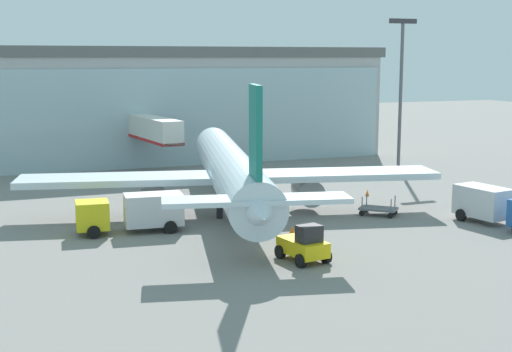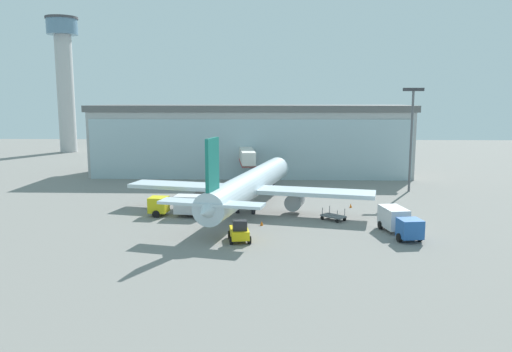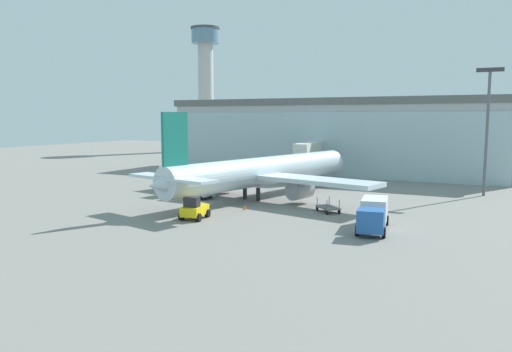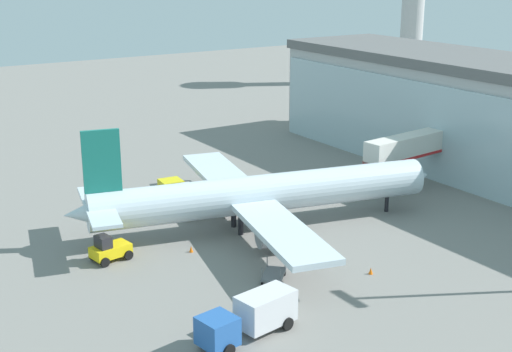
# 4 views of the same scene
# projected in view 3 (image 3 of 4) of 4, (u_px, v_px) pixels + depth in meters

# --- Properties ---
(ground) EXTENTS (240.00, 240.00, 0.00)m
(ground) POSITION_uv_depth(u_px,v_px,m) (235.00, 203.00, 58.20)
(ground) COLOR gray
(terminal_building) EXTENTS (60.39, 15.84, 13.27)m
(terminal_building) POSITION_uv_depth(u_px,v_px,m) (335.00, 136.00, 90.69)
(terminal_building) COLOR #ABABAB
(terminal_building) RESTS_ON ground
(jet_bridge) EXTENTS (3.72, 13.75, 5.99)m
(jet_bridge) POSITION_uv_depth(u_px,v_px,m) (311.00, 151.00, 80.98)
(jet_bridge) COLOR silver
(jet_bridge) RESTS_ON ground
(control_tower) EXTENTS (8.44, 8.44, 36.00)m
(control_tower) POSITION_uv_depth(u_px,v_px,m) (206.00, 78.00, 146.58)
(control_tower) COLOR #B1B1B1
(control_tower) RESTS_ON ground
(apron_light_mast) EXTENTS (3.20, 0.40, 16.13)m
(apron_light_mast) POSITION_uv_depth(u_px,v_px,m) (488.00, 119.00, 62.73)
(apron_light_mast) COLOR #59595E
(apron_light_mast) RESTS_ON ground
(airplane) EXTENTS (32.14, 35.49, 10.53)m
(airplane) POSITION_uv_depth(u_px,v_px,m) (262.00, 172.00, 61.52)
(airplane) COLOR silver
(airplane) RESTS_ON ground
(catering_truck) EXTENTS (7.48, 3.07, 2.65)m
(catering_truck) POSITION_uv_depth(u_px,v_px,m) (189.00, 186.00, 62.28)
(catering_truck) COLOR yellow
(catering_truck) RESTS_ON ground
(fuel_truck) EXTENTS (3.45, 7.56, 2.65)m
(fuel_truck) POSITION_uv_depth(u_px,v_px,m) (373.00, 214.00, 44.46)
(fuel_truck) COLOR #2659A5
(fuel_truck) RESTS_ON ground
(baggage_cart) EXTENTS (3.13, 3.10, 1.50)m
(baggage_cart) POSITION_uv_depth(u_px,v_px,m) (328.00, 208.00, 52.73)
(baggage_cart) COLOR slate
(baggage_cart) RESTS_ON ground
(pushback_tug) EXTENTS (2.61, 3.45, 2.30)m
(pushback_tug) POSITION_uv_depth(u_px,v_px,m) (194.00, 209.00, 49.18)
(pushback_tug) COLOR yellow
(pushback_tug) RESTS_ON ground
(safety_cone_nose) EXTENTS (0.36, 0.36, 0.55)m
(safety_cone_nose) POSITION_uv_depth(u_px,v_px,m) (244.00, 207.00, 54.11)
(safety_cone_nose) COLOR orange
(safety_cone_nose) RESTS_ON ground
(safety_cone_wingtip) EXTENTS (0.36, 0.36, 0.55)m
(safety_cone_wingtip) POSITION_uv_depth(u_px,v_px,m) (374.00, 202.00, 57.74)
(safety_cone_wingtip) COLOR orange
(safety_cone_wingtip) RESTS_ON ground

